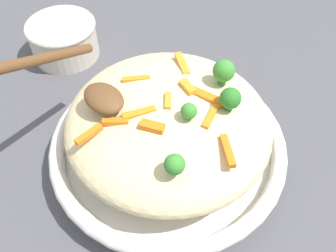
# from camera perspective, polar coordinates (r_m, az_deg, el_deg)

# --- Properties ---
(ground_plane) EXTENTS (2.40, 2.40, 0.00)m
(ground_plane) POSITION_cam_1_polar(r_m,az_deg,el_deg) (0.50, 0.00, -5.01)
(ground_plane) COLOR #4C4C51
(serving_bowl) EXTENTS (0.32, 0.32, 0.04)m
(serving_bowl) POSITION_cam_1_polar(r_m,az_deg,el_deg) (0.48, 0.00, -3.35)
(serving_bowl) COLOR white
(serving_bowl) RESTS_ON ground_plane
(pasta_mound) EXTENTS (0.26, 0.26, 0.08)m
(pasta_mound) POSITION_cam_1_polar(r_m,az_deg,el_deg) (0.44, 0.00, 0.61)
(pasta_mound) COLOR beige
(pasta_mound) RESTS_ON serving_bowl
(carrot_piece_0) EXTENTS (0.03, 0.02, 0.01)m
(carrot_piece_0) POSITION_cam_1_polar(r_m,az_deg,el_deg) (0.38, -2.62, -0.08)
(carrot_piece_0) COLOR orange
(carrot_piece_0) RESTS_ON pasta_mound
(carrot_piece_1) EXTENTS (0.03, 0.03, 0.01)m
(carrot_piece_1) POSITION_cam_1_polar(r_m,az_deg,el_deg) (0.44, -5.65, 7.42)
(carrot_piece_1) COLOR orange
(carrot_piece_1) RESTS_ON pasta_mound
(carrot_piece_2) EXTENTS (0.02, 0.02, 0.01)m
(carrot_piece_2) POSITION_cam_1_polar(r_m,az_deg,el_deg) (0.41, -0.00, 4.40)
(carrot_piece_2) COLOR orange
(carrot_piece_2) RESTS_ON pasta_mound
(carrot_piece_3) EXTENTS (0.04, 0.03, 0.01)m
(carrot_piece_3) POSITION_cam_1_polar(r_m,az_deg,el_deg) (0.37, 9.37, -4.36)
(carrot_piece_3) COLOR orange
(carrot_piece_3) RESTS_ON pasta_mound
(carrot_piece_4) EXTENTS (0.02, 0.04, 0.01)m
(carrot_piece_4) POSITION_cam_1_polar(r_m,az_deg,el_deg) (0.40, 7.14, 1.80)
(carrot_piece_4) COLOR orange
(carrot_piece_4) RESTS_ON pasta_mound
(carrot_piece_5) EXTENTS (0.01, 0.03, 0.01)m
(carrot_piece_5) POSITION_cam_1_polar(r_m,az_deg,el_deg) (0.39, -12.89, -1.35)
(carrot_piece_5) COLOR orange
(carrot_piece_5) RESTS_ON pasta_mound
(carrot_piece_6) EXTENTS (0.02, 0.04, 0.01)m
(carrot_piece_6) POSITION_cam_1_polar(r_m,az_deg,el_deg) (0.40, -4.78, 2.15)
(carrot_piece_6) COLOR orange
(carrot_piece_6) RESTS_ON pasta_mound
(carrot_piece_7) EXTENTS (0.04, 0.02, 0.01)m
(carrot_piece_7) POSITION_cam_1_polar(r_m,az_deg,el_deg) (0.42, 6.56, 4.73)
(carrot_piece_7) COLOR orange
(carrot_piece_7) RESTS_ON pasta_mound
(carrot_piece_8) EXTENTS (0.03, 0.02, 0.01)m
(carrot_piece_8) POSITION_cam_1_polar(r_m,az_deg,el_deg) (0.42, 3.69, 6.05)
(carrot_piece_8) COLOR orange
(carrot_piece_8) RESTS_ON pasta_mound
(carrot_piece_9) EXTENTS (0.04, 0.03, 0.01)m
(carrot_piece_9) POSITION_cam_1_polar(r_m,az_deg,el_deg) (0.47, 2.33, 10.15)
(carrot_piece_9) COLOR orange
(carrot_piece_9) RESTS_ON pasta_mound
(carrot_piece_10) EXTENTS (0.03, 0.03, 0.01)m
(carrot_piece_10) POSITION_cam_1_polar(r_m,az_deg,el_deg) (0.40, -8.63, 0.73)
(carrot_piece_10) COLOR orange
(carrot_piece_10) RESTS_ON pasta_mound
(broccoli_floret_0) EXTENTS (0.02, 0.02, 0.02)m
(broccoli_floret_0) POSITION_cam_1_polar(r_m,az_deg,el_deg) (0.38, 2.99, 2.10)
(broccoli_floret_0) COLOR #377928
(broccoli_floret_0) RESTS_ON pasta_mound
(broccoli_floret_1) EXTENTS (0.02, 0.02, 0.03)m
(broccoli_floret_1) POSITION_cam_1_polar(r_m,az_deg,el_deg) (0.35, 1.09, -6.34)
(broccoli_floret_1) COLOR #377928
(broccoli_floret_1) RESTS_ON pasta_mound
(broccoli_floret_2) EXTENTS (0.03, 0.03, 0.04)m
(broccoli_floret_2) POSITION_cam_1_polar(r_m,az_deg,el_deg) (0.43, 9.15, 8.88)
(broccoli_floret_2) COLOR #377928
(broccoli_floret_2) RESTS_ON pasta_mound
(broccoli_floret_3) EXTENTS (0.03, 0.03, 0.03)m
(broccoli_floret_3) POSITION_cam_1_polar(r_m,az_deg,el_deg) (0.40, 10.20, 4.43)
(broccoli_floret_3) COLOR #296820
(broccoli_floret_3) RESTS_ON pasta_mound
(serving_spoon) EXTENTS (0.12, 0.14, 0.08)m
(serving_spoon) POSITION_cam_1_polar(r_m,az_deg,el_deg) (0.41, -13.55, 6.75)
(serving_spoon) COLOR brown
(serving_spoon) RESTS_ON pasta_mound
(companion_bowl) EXTENTS (0.12, 0.12, 0.07)m
(companion_bowl) POSITION_cam_1_polar(r_m,az_deg,el_deg) (0.66, -16.82, 13.70)
(companion_bowl) COLOR beige
(companion_bowl) RESTS_ON ground_plane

